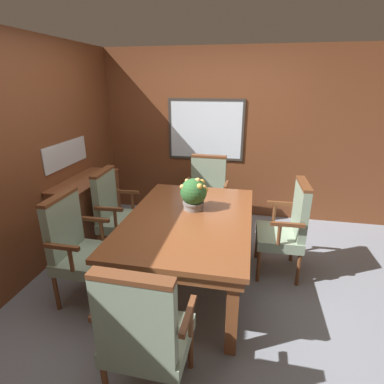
{
  "coord_description": "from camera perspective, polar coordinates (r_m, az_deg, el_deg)",
  "views": [
    {
      "loc": [
        0.62,
        -2.51,
        1.99
      ],
      "look_at": [
        0.08,
        0.21,
        0.96
      ],
      "focal_mm": 28.0,
      "sensor_mm": 36.0,
      "label": 1
    }
  ],
  "objects": [
    {
      "name": "ground_plane",
      "position": [
        3.27,
        -2.18,
        -17.19
      ],
      "size": [
        14.0,
        14.0,
        0.0
      ],
      "primitive_type": "plane",
      "color": "gray"
    },
    {
      "name": "wall_back",
      "position": [
        4.56,
        3.32,
        10.7
      ],
      "size": [
        7.2,
        0.08,
        2.45
      ],
      "color": "brown",
      "rests_on": "ground_plane"
    },
    {
      "name": "wall_left",
      "position": [
        3.44,
        -29.42,
        4.86
      ],
      "size": [
        0.08,
        7.2,
        2.45
      ],
      "color": "brown",
      "rests_on": "ground_plane"
    },
    {
      "name": "dining_table",
      "position": [
        2.94,
        -0.57,
        -6.36
      ],
      "size": [
        1.19,
        1.76,
        0.76
      ],
      "color": "brown",
      "rests_on": "ground_plane"
    },
    {
      "name": "chair_right_far",
      "position": [
        3.33,
        17.73,
        -6.1
      ],
      "size": [
        0.48,
        0.58,
        1.05
      ],
      "rotation": [
        0.0,
        0.0,
        -1.54
      ],
      "color": "brown",
      "rests_on": "ground_plane"
    },
    {
      "name": "chair_left_far",
      "position": [
        3.64,
        -14.4,
        -3.44
      ],
      "size": [
        0.48,
        0.59,
        1.05
      ],
      "rotation": [
        0.0,
        0.0,
        1.61
      ],
      "color": "brown",
      "rests_on": "ground_plane"
    },
    {
      "name": "chair_left_near",
      "position": [
        3.02,
        -21.09,
        -9.38
      ],
      "size": [
        0.47,
        0.58,
        1.05
      ],
      "rotation": [
        0.0,
        0.0,
        1.56
      ],
      "color": "brown",
      "rests_on": "ground_plane"
    },
    {
      "name": "chair_head_far",
      "position": [
        4.13,
        2.86,
        0.12
      ],
      "size": [
        0.58,
        0.48,
        1.05
      ],
      "rotation": [
        0.0,
        0.0,
        -0.03
      ],
      "color": "brown",
      "rests_on": "ground_plane"
    },
    {
      "name": "chair_head_near",
      "position": [
        2.03,
        -9.22,
        -24.82
      ],
      "size": [
        0.58,
        0.47,
        1.05
      ],
      "rotation": [
        0.0,
        0.0,
        3.12
      ],
      "color": "brown",
      "rests_on": "ground_plane"
    },
    {
      "name": "potted_plant",
      "position": [
        3.01,
        0.31,
        -0.28
      ],
      "size": [
        0.28,
        0.28,
        0.34
      ],
      "color": "gray",
      "rests_on": "dining_table"
    },
    {
      "name": "sideboard_cabinet",
      "position": [
        4.05,
        -19.07,
        -3.48
      ],
      "size": [
        0.43,
        1.06,
        0.86
      ],
      "color": "brown",
      "rests_on": "ground_plane"
    }
  ]
}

